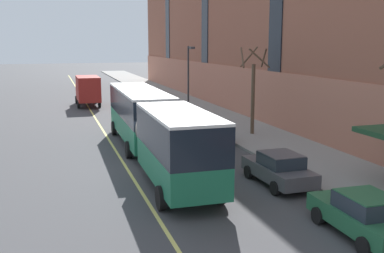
{
  "coord_description": "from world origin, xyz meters",
  "views": [
    {
      "loc": [
        -4.91,
        -23.23,
        6.59
      ],
      "look_at": [
        2.81,
        1.23,
        1.8
      ],
      "focal_mm": 42.0,
      "sensor_mm": 36.0,
      "label": 1
    }
  ],
  "objects_px": {
    "city_bus": "(152,123)",
    "parked_car_green_3": "(363,215)",
    "parked_car_champagne_4": "(162,104)",
    "box_truck": "(88,89)",
    "street_lamp": "(189,72)",
    "street_tree_mid_block": "(253,89)",
    "parked_car_champagne_0": "(139,92)",
    "parked_car_darkgray_6": "(279,169)",
    "parked_car_darkgray_1": "(209,130)"
  },
  "relations": [
    {
      "from": "city_bus",
      "to": "parked_car_green_3",
      "type": "xyz_separation_m",
      "value": [
        4.66,
        -12.34,
        -1.33
      ]
    },
    {
      "from": "parked_car_green_3",
      "to": "parked_car_champagne_4",
      "type": "bearing_deg",
      "value": 89.82
    },
    {
      "from": "box_truck",
      "to": "street_lamp",
      "type": "distance_m",
      "value": 12.71
    },
    {
      "from": "box_truck",
      "to": "city_bus",
      "type": "bearing_deg",
      "value": -85.97
    },
    {
      "from": "parked_car_champagne_4",
      "to": "city_bus",
      "type": "bearing_deg",
      "value": -105.55
    },
    {
      "from": "parked_car_green_3",
      "to": "street_tree_mid_block",
      "type": "bearing_deg",
      "value": 77.69
    },
    {
      "from": "parked_car_champagne_0",
      "to": "parked_car_champagne_4",
      "type": "bearing_deg",
      "value": -89.53
    },
    {
      "from": "parked_car_darkgray_6",
      "to": "box_truck",
      "type": "height_order",
      "value": "box_truck"
    },
    {
      "from": "parked_car_darkgray_1",
      "to": "box_truck",
      "type": "height_order",
      "value": "box_truck"
    },
    {
      "from": "street_tree_mid_block",
      "to": "city_bus",
      "type": "bearing_deg",
      "value": -151.68
    },
    {
      "from": "parked_car_champagne_4",
      "to": "box_truck",
      "type": "height_order",
      "value": "box_truck"
    },
    {
      "from": "city_bus",
      "to": "parked_car_green_3",
      "type": "relative_size",
      "value": 4.32
    },
    {
      "from": "parked_car_darkgray_1",
      "to": "parked_car_darkgray_6",
      "type": "relative_size",
      "value": 1.04
    },
    {
      "from": "parked_car_champagne_0",
      "to": "parked_car_darkgray_1",
      "type": "distance_m",
      "value": 24.5
    },
    {
      "from": "city_bus",
      "to": "street_lamp",
      "type": "height_order",
      "value": "street_lamp"
    },
    {
      "from": "city_bus",
      "to": "box_truck",
      "type": "distance_m",
      "value": 23.62
    },
    {
      "from": "city_bus",
      "to": "parked_car_green_3",
      "type": "height_order",
      "value": "city_bus"
    },
    {
      "from": "parked_car_champagne_0",
      "to": "parked_car_champagne_4",
      "type": "height_order",
      "value": "same"
    },
    {
      "from": "street_lamp",
      "to": "street_tree_mid_block",
      "type": "bearing_deg",
      "value": -79.64
    },
    {
      "from": "parked_car_green_3",
      "to": "parked_car_darkgray_6",
      "type": "height_order",
      "value": "same"
    },
    {
      "from": "parked_car_darkgray_1",
      "to": "parked_car_green_3",
      "type": "height_order",
      "value": "same"
    },
    {
      "from": "parked_car_darkgray_6",
      "to": "parked_car_darkgray_1",
      "type": "bearing_deg",
      "value": 89.25
    },
    {
      "from": "city_bus",
      "to": "parked_car_champagne_0",
      "type": "relative_size",
      "value": 4.18
    },
    {
      "from": "city_bus",
      "to": "parked_car_darkgray_1",
      "type": "bearing_deg",
      "value": 38.08
    },
    {
      "from": "city_bus",
      "to": "street_tree_mid_block",
      "type": "height_order",
      "value": "street_tree_mid_block"
    },
    {
      "from": "parked_car_champagne_0",
      "to": "parked_car_darkgray_1",
      "type": "relative_size",
      "value": 1.0
    },
    {
      "from": "parked_car_champagne_4",
      "to": "parked_car_darkgray_6",
      "type": "relative_size",
      "value": 1.05
    },
    {
      "from": "parked_car_champagne_4",
      "to": "parked_car_darkgray_6",
      "type": "distance_m",
      "value": 23.39
    },
    {
      "from": "parked_car_darkgray_1",
      "to": "street_lamp",
      "type": "relative_size",
      "value": 0.73
    },
    {
      "from": "parked_car_darkgray_1",
      "to": "box_truck",
      "type": "xyz_separation_m",
      "value": [
        -6.46,
        19.8,
        1.0
      ]
    },
    {
      "from": "parked_car_darkgray_1",
      "to": "parked_car_champagne_4",
      "type": "relative_size",
      "value": 0.99
    },
    {
      "from": "parked_car_darkgray_6",
      "to": "street_lamp",
      "type": "relative_size",
      "value": 0.71
    },
    {
      "from": "city_bus",
      "to": "parked_car_green_3",
      "type": "bearing_deg",
      "value": -69.3
    },
    {
      "from": "parked_car_champagne_0",
      "to": "parked_car_darkgray_6",
      "type": "bearing_deg",
      "value": -89.99
    },
    {
      "from": "box_truck",
      "to": "parked_car_green_3",
      "type": "bearing_deg",
      "value": -80.02
    },
    {
      "from": "city_bus",
      "to": "parked_car_champagne_4",
      "type": "distance_m",
      "value": 17.79
    },
    {
      "from": "parked_car_darkgray_6",
      "to": "street_tree_mid_block",
      "type": "distance_m",
      "value": 11.68
    },
    {
      "from": "parked_car_darkgray_6",
      "to": "box_truck",
      "type": "distance_m",
      "value": 30.54
    },
    {
      "from": "parked_car_darkgray_6",
      "to": "street_lamp",
      "type": "bearing_deg",
      "value": 84.69
    },
    {
      "from": "parked_car_green_3",
      "to": "parked_car_darkgray_6",
      "type": "xyz_separation_m",
      "value": [
        0.01,
        6.03,
        0.0
      ]
    },
    {
      "from": "parked_car_darkgray_6",
      "to": "street_lamp",
      "type": "xyz_separation_m",
      "value": [
        1.9,
        20.44,
        3.2
      ]
    },
    {
      "from": "parked_car_champagne_4",
      "to": "street_lamp",
      "type": "distance_m",
      "value": 4.72
    },
    {
      "from": "street_tree_mid_block",
      "to": "parked_car_champagne_0",
      "type": "bearing_deg",
      "value": 98.78
    },
    {
      "from": "parked_car_darkgray_1",
      "to": "parked_car_green_3",
      "type": "bearing_deg",
      "value": -90.5
    },
    {
      "from": "parked_car_champagne_4",
      "to": "box_truck",
      "type": "distance_m",
      "value": 9.17
    },
    {
      "from": "box_truck",
      "to": "street_tree_mid_block",
      "type": "xyz_separation_m",
      "value": [
        9.99,
        -19.07,
        1.57
      ]
    },
    {
      "from": "parked_car_darkgray_1",
      "to": "street_lamp",
      "type": "bearing_deg",
      "value": 80.32
    },
    {
      "from": "city_bus",
      "to": "box_truck",
      "type": "relative_size",
      "value": 2.9
    },
    {
      "from": "parked_car_green_3",
      "to": "street_lamp",
      "type": "height_order",
      "value": "street_lamp"
    },
    {
      "from": "parked_car_champagne_4",
      "to": "street_lamp",
      "type": "xyz_separation_m",
      "value": [
        1.82,
        -2.96,
        3.2
      ]
    }
  ]
}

